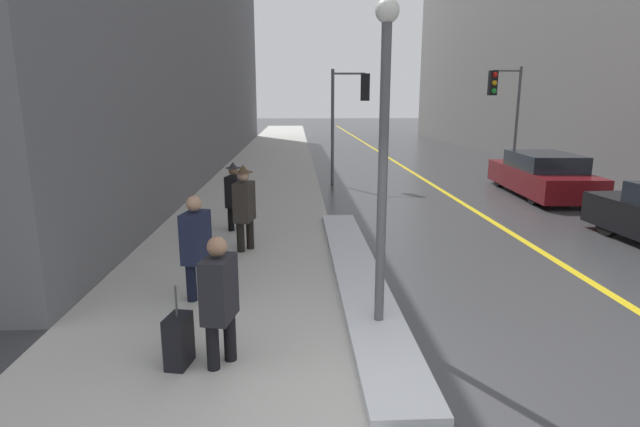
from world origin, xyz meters
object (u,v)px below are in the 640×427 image
(pedestrian_in_fedora, at_px, (234,193))
(pedestrian_in_glasses, at_px, (244,204))
(pedestrian_with_shoulder_bag, at_px, (220,295))
(parked_car_maroon, at_px, (542,175))
(traffic_light_far, at_px, (503,98))
(lamp_post, at_px, (384,137))
(traffic_light_near, at_px, (352,102))
(rolling_suitcase, at_px, (179,341))
(pedestrian_trailing, at_px, (196,243))

(pedestrian_in_fedora, bearing_deg, pedestrian_in_glasses, 25.23)
(pedestrian_in_glasses, distance_m, pedestrian_in_fedora, 1.66)
(pedestrian_with_shoulder_bag, relative_size, parked_car_maroon, 0.30)
(traffic_light_far, bearing_deg, lamp_post, 55.27)
(traffic_light_near, xyz_separation_m, traffic_light_far, (5.87, 1.52, 0.14))
(traffic_light_near, xyz_separation_m, rolling_suitcase, (-3.25, -12.26, -2.54))
(lamp_post, height_order, pedestrian_trailing, lamp_post)
(lamp_post, bearing_deg, pedestrian_in_fedora, 115.65)
(traffic_light_near, relative_size, pedestrian_trailing, 2.51)
(pedestrian_in_glasses, distance_m, rolling_suitcase, 4.44)
(lamp_post, distance_m, rolling_suitcase, 3.33)
(traffic_light_near, distance_m, parked_car_maroon, 6.55)
(pedestrian_trailing, height_order, pedestrian_in_glasses, pedestrian_in_glasses)
(pedestrian_trailing, distance_m, pedestrian_in_fedora, 4.05)
(lamp_post, xyz_separation_m, pedestrian_in_glasses, (-2.07, 3.52, -1.54))
(traffic_light_far, relative_size, pedestrian_in_fedora, 2.64)
(pedestrian_trailing, xyz_separation_m, rolling_suitcase, (0.15, -1.95, -0.57))
(traffic_light_near, xyz_separation_m, parked_car_maroon, (5.70, -2.35, -2.22))
(traffic_light_near, distance_m, pedestrian_trailing, 11.03)
(pedestrian_trailing, bearing_deg, pedestrian_with_shoulder_bag, 29.40)
(pedestrian_in_glasses, bearing_deg, pedestrian_trailing, 0.84)
(pedestrian_in_fedora, distance_m, rolling_suitcase, 6.02)
(traffic_light_far, bearing_deg, traffic_light_near, 7.37)
(traffic_light_near, bearing_deg, traffic_light_far, 18.64)
(traffic_light_near, relative_size, pedestrian_in_glasses, 2.31)
(traffic_light_far, distance_m, rolling_suitcase, 16.74)
(traffic_light_far, height_order, parked_car_maroon, traffic_light_far)
(pedestrian_with_shoulder_bag, distance_m, parked_car_maroon, 13.03)
(traffic_light_near, distance_m, pedestrian_with_shoulder_bag, 12.72)
(traffic_light_far, xyz_separation_m, rolling_suitcase, (-9.12, -13.78, -2.69))
(pedestrian_in_glasses, relative_size, rolling_suitcase, 1.79)
(pedestrian_in_fedora, xyz_separation_m, parked_car_maroon, (9.04, 3.91, -0.23))
(pedestrian_in_glasses, height_order, rolling_suitcase, pedestrian_in_glasses)
(pedestrian_in_fedora, bearing_deg, traffic_light_near, 163.42)
(lamp_post, distance_m, pedestrian_trailing, 3.18)
(pedestrian_trailing, xyz_separation_m, pedestrian_in_fedora, (0.06, 4.04, -0.02))
(lamp_post, relative_size, pedestrian_trailing, 2.57)
(pedestrian_trailing, distance_m, parked_car_maroon, 12.09)
(pedestrian_in_fedora, bearing_deg, lamp_post, 37.14)
(pedestrian_trailing, bearing_deg, lamp_post, 78.34)
(pedestrian_in_glasses, bearing_deg, pedestrian_with_shoulder_bag, 13.69)
(lamp_post, height_order, pedestrian_with_shoulder_bag, lamp_post)
(rolling_suitcase, bearing_deg, traffic_light_far, 157.99)
(pedestrian_with_shoulder_bag, xyz_separation_m, pedestrian_in_glasses, (-0.17, 4.37, 0.10))
(pedestrian_with_shoulder_bag, bearing_deg, traffic_light_far, 159.36)
(lamp_post, xyz_separation_m, pedestrian_in_fedora, (-2.46, 5.13, -1.62))
(rolling_suitcase, bearing_deg, traffic_light_near, 176.64)
(pedestrian_in_fedora, distance_m, parked_car_maroon, 9.85)
(rolling_suitcase, bearing_deg, lamp_post, 121.61)
(lamp_post, bearing_deg, pedestrian_with_shoulder_bag, -155.75)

